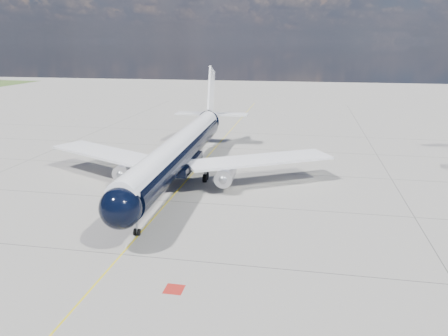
{
  "coord_description": "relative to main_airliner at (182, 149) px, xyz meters",
  "views": [
    {
      "loc": [
        16.74,
        -40.66,
        19.76
      ],
      "look_at": [
        6.78,
        12.76,
        4.0
      ],
      "focal_mm": 35.0,
      "sensor_mm": 36.0,
      "label": 1
    }
  ],
  "objects": [
    {
      "name": "ground",
      "position": [
        0.63,
        11.17,
        -4.78
      ],
      "size": [
        320.0,
        320.0,
        0.0
      ],
      "primitive_type": "plane",
      "color": "gray",
      "rests_on": "ground"
    },
    {
      "name": "main_airliner",
      "position": [
        0.0,
        0.0,
        0.0
      ],
      "size": [
        43.83,
        53.3,
        15.41
      ],
      "rotation": [
        0.0,
        0.0,
        0.03
      ],
      "color": "black",
      "rests_on": "ground"
    },
    {
      "name": "red_marking",
      "position": [
        7.43,
        -28.83,
        -4.78
      ],
      "size": [
        1.6,
        1.6,
        0.01
      ],
      "primitive_type": "cube",
      "color": "maroon",
      "rests_on": "ground"
    },
    {
      "name": "taxiway_centerline",
      "position": [
        0.63,
        6.17,
        -4.78
      ],
      "size": [
        0.16,
        160.0,
        0.01
      ],
      "primitive_type": "cube",
      "color": "yellow",
      "rests_on": "ground"
    }
  ]
}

